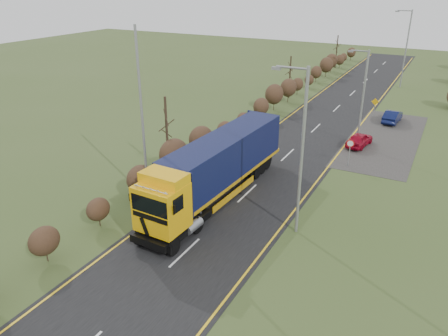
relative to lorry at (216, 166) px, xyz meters
name	(u,v)px	position (x,y,z in m)	size (l,w,h in m)	color
ground	(220,220)	(1.54, -2.41, -2.38)	(160.00, 160.00, 0.00)	#394D21
road	(279,163)	(1.54, 7.59, -2.37)	(8.00, 120.00, 0.02)	black
layby	(384,139)	(8.04, 17.59, -2.37)	(6.00, 18.00, 0.02)	#2D2B28
lane_markings	(278,164)	(1.54, 7.29, -2.35)	(7.52, 116.00, 0.01)	yellow
hedgerow	(201,140)	(-4.46, 5.49, -0.76)	(2.24, 102.04, 6.05)	#302015
lorry	(216,166)	(0.00, 0.00, 0.00)	(3.09, 15.16, 4.20)	black
car_red_hatchback	(359,140)	(6.35, 14.53, -1.77)	(1.43, 3.56, 1.21)	#9E071E
car_blue_sedan	(392,116)	(7.86, 23.10, -1.76)	(1.32, 3.79, 1.25)	#0B123D
streetlight_near	(300,146)	(6.01, -1.49, 2.95)	(2.04, 0.19, 9.64)	gray
streetlight_mid	(362,95)	(6.04, 14.81, 2.15)	(1.77, 0.18, 8.27)	gray
streetlight_far	(406,45)	(6.29, 39.97, 3.12)	(2.10, 0.20, 9.93)	gray
left_pole	(142,119)	(-4.00, -2.27, 3.25)	(0.16, 0.16, 11.26)	gray
speed_sign	(350,148)	(6.56, 9.55, -0.82)	(0.62, 0.10, 2.25)	gray
warning_board	(375,105)	(5.79, 24.33, -1.15)	(0.77, 0.11, 2.01)	gray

